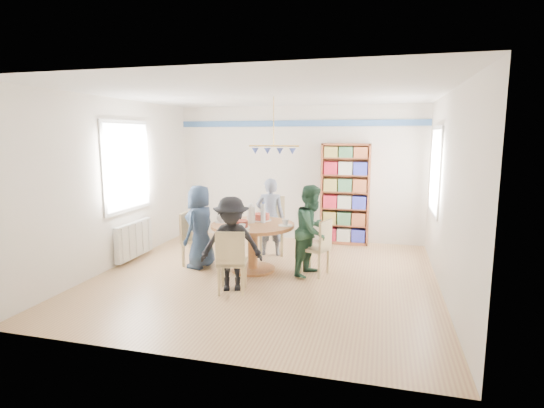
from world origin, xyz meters
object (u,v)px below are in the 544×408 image
(chair_right, at_px, (319,245))
(person_near, at_px, (232,244))
(chair_far, at_px, (272,222))
(person_far, at_px, (270,217))
(chair_near, at_px, (231,259))
(bookshelf, at_px, (345,195))
(dining_table, at_px, (253,236))
(person_right, at_px, (312,230))
(person_left, at_px, (200,227))
(radiator, at_px, (134,240))
(chair_left, at_px, (191,236))

(chair_right, distance_m, person_near, 1.42)
(chair_far, bearing_deg, person_far, -86.50)
(chair_near, bearing_deg, bookshelf, 68.83)
(dining_table, distance_m, person_far, 0.93)
(person_right, bearing_deg, chair_near, 157.64)
(chair_right, height_order, chair_near, chair_near)
(chair_near, relative_size, person_left, 0.66)
(person_left, xyz_separation_m, bookshelf, (2.11, 2.14, 0.30))
(person_right, bearing_deg, radiator, 107.52)
(chair_near, distance_m, person_right, 1.42)
(dining_table, distance_m, person_left, 0.88)
(person_right, distance_m, person_far, 1.26)
(bookshelf, bearing_deg, chair_far, -140.00)
(person_right, height_order, person_near, person_right)
(radiator, xyz_separation_m, chair_right, (3.19, -0.03, 0.12))
(person_left, height_order, person_far, person_far)
(chair_far, xyz_separation_m, person_near, (-0.05, -1.97, 0.08))
(chair_left, distance_m, person_right, 2.01)
(chair_left, distance_m, person_far, 1.43)
(person_left, distance_m, person_far, 1.33)
(chair_far, bearing_deg, radiator, -154.73)
(radiator, xyz_separation_m, dining_table, (2.15, -0.05, 0.21))
(radiator, relative_size, person_left, 0.75)
(chair_left, bearing_deg, person_near, -41.70)
(dining_table, distance_m, chair_far, 1.08)
(chair_right, distance_m, chair_far, 1.47)
(dining_table, xyz_separation_m, person_near, (-0.03, -0.89, 0.09))
(dining_table, bearing_deg, person_right, 1.98)
(chair_left, bearing_deg, radiator, 179.04)
(radiator, height_order, person_left, person_left)
(dining_table, distance_m, person_near, 0.90)
(person_right, bearing_deg, person_far, 63.12)
(person_right, bearing_deg, dining_table, 109.91)
(person_far, bearing_deg, chair_left, 28.73)
(chair_near, bearing_deg, radiator, 153.26)
(chair_near, height_order, person_left, person_left)
(dining_table, bearing_deg, person_near, -91.75)
(chair_right, xyz_separation_m, person_near, (-1.07, -0.92, 0.18))
(radiator, height_order, chair_right, chair_right)
(radiator, height_order, person_right, person_right)
(bookshelf, bearing_deg, person_far, -135.60)
(bookshelf, bearing_deg, dining_table, -120.54)
(chair_left, relative_size, person_near, 0.67)
(chair_right, xyz_separation_m, person_right, (-0.12, 0.01, 0.22))
(person_right, bearing_deg, person_near, 151.91)
(chair_near, relative_size, person_near, 0.67)
(person_far, bearing_deg, person_right, 125.22)
(chair_far, relative_size, person_far, 0.75)
(bookshelf, bearing_deg, chair_right, -95.27)
(chair_right, height_order, bookshelf, bookshelf)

